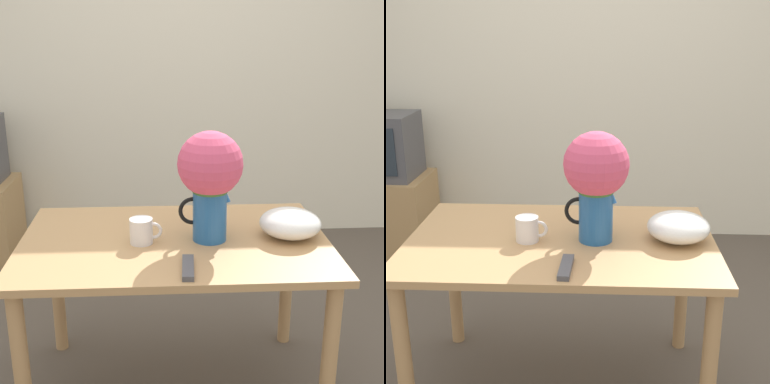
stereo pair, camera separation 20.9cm
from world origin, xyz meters
TOP-DOWN VIEW (x-y plane):
  - wall_back at (0.00, 1.88)m, footprint 8.00×0.05m
  - table at (-0.07, 0.01)m, footprint 1.24×0.81m
  - flower_vase at (0.07, 0.00)m, footprint 0.26×0.26m
  - coffee_mug at (-0.20, -0.02)m, footprint 0.13×0.09m
  - white_bowl at (0.40, 0.01)m, footprint 0.25×0.25m
  - remote_control at (-0.03, -0.28)m, footprint 0.05×0.18m

SIDE VIEW (x-z plane):
  - table at x=-0.07m, z-range 0.26..0.98m
  - remote_control at x=-0.03m, z-range 0.72..0.74m
  - coffee_mug at x=-0.20m, z-range 0.72..0.82m
  - white_bowl at x=0.40m, z-range 0.72..0.83m
  - flower_vase at x=0.07m, z-range 0.77..1.21m
  - wall_back at x=0.00m, z-range 0.00..2.60m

